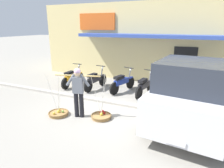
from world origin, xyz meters
TOP-DOWN VIEW (x-y plane):
  - ground_plane at (0.00, 0.00)m, footprint 90.00×90.00m
  - sidewalk_curb at (0.00, 0.70)m, footprint 20.00×0.24m
  - fruit_vendor at (-0.39, -0.81)m, footprint 1.47×0.45m
  - fruit_basket_left_side at (0.34, -0.60)m, footprint 0.70×0.70m
  - fruit_basket_right_side at (-1.12, -1.01)m, footprint 0.70×0.70m
  - motorcycle_nearest_shop at (-2.64, 2.04)m, footprint 0.54×1.82m
  - motorcycle_second_in_row at (-1.33, 2.08)m, footprint 0.54×1.82m
  - motorcycle_third_in_row at (0.00, 2.24)m, footprint 0.69×1.77m
  - motorcycle_end_of_row at (1.11, 2.13)m, footprint 0.54×1.81m
  - parked_truck at (3.11, 0.30)m, footprint 2.55×4.88m
  - storefront_building at (0.57, 6.80)m, footprint 13.00×6.00m
  - wooden_crate at (2.09, 2.35)m, footprint 0.44×0.36m

SIDE VIEW (x-z plane):
  - ground_plane at x=0.00m, z-range 0.00..0.00m
  - sidewalk_curb at x=0.00m, z-range 0.00..0.10m
  - fruit_basket_right_side at x=-1.12m, z-range -0.65..0.80m
  - fruit_basket_left_side at x=0.34m, z-range -0.65..0.80m
  - wooden_crate at x=2.09m, z-range 0.00..0.32m
  - motorcycle_nearest_shop at x=-2.64m, z-range -0.09..1.00m
  - motorcycle_second_in_row at x=-1.33m, z-range -0.09..1.00m
  - motorcycle_third_in_row at x=0.00m, z-range -0.09..1.00m
  - motorcycle_end_of_row at x=1.11m, z-range -0.09..1.00m
  - fruit_vendor at x=-0.39m, z-range 0.13..1.82m
  - parked_truck at x=3.11m, z-range -0.02..2.08m
  - storefront_building at x=0.57m, z-range 0.00..4.20m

